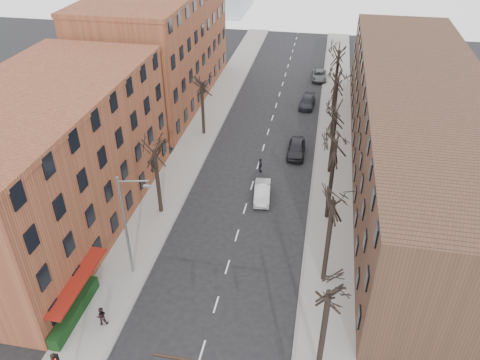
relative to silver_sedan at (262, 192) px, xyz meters
The scene contains 21 objects.
sidewalk_left 16.04m from the silver_sedan, 125.60° to the left, with size 4.00×90.00×0.15m, color gray.
sidewalk_right 14.65m from the silver_sedan, 62.91° to the left, with size 4.00×90.00×0.15m, color gray.
building_left_near 19.42m from the silver_sedan, 158.11° to the right, with size 12.00×26.00×12.00m, color brown.
building_left_far 28.73m from the silver_sedan, 128.19° to the left, with size 12.00×28.00×14.00m, color brown.
building_right 17.27m from the silver_sedan, 28.71° to the left, with size 12.00×50.00×10.00m, color #4D3124.
awning_left 19.25m from the silver_sedan, 123.91° to the right, with size 1.20×7.00×0.15m, color maroon.
hedge 20.13m from the silver_sedan, 122.56° to the right, with size 0.80×6.00×1.00m, color black.
tree_right_b 11.79m from the silver_sedan, 57.83° to the right, with size 5.20×5.20×10.80m, color black, non-canonical shape.
tree_right_c 6.61m from the silver_sedan, 17.41° to the right, with size 5.20×5.20×11.60m, color black, non-canonical shape.
tree_right_d 8.73m from the silver_sedan, 43.92° to the left, with size 5.20×5.20×10.00m, color black, non-canonical shape.
tree_right_e 15.39m from the silver_sedan, 65.94° to the left, with size 5.20×5.20×10.80m, color black, non-canonical shape.
tree_right_f 22.92m from the silver_sedan, 74.12° to the left, with size 5.20×5.20×11.60m, color black, non-canonical shape.
tree_left_a 9.80m from the silver_sedan, 156.06° to the right, with size 5.20×5.20×9.50m, color black, non-canonical shape.
tree_left_b 15.00m from the silver_sedan, 126.58° to the left, with size 5.20×5.20×9.50m, color black, non-canonical shape.
streetlight 15.22m from the silver_sedan, 124.94° to the right, with size 2.45×0.22×9.03m.
silver_sedan is the anchor object (origin of this frame).
parked_car_near 9.43m from the silver_sedan, 74.64° to the left, with size 1.91×4.75×1.62m, color black.
parked_car_mid 22.60m from the silver_sedan, 82.77° to the left, with size 1.82×4.48×1.30m, color black.
parked_car_far 33.11m from the silver_sedan, 83.15° to the left, with size 2.18×4.72×1.31m, color #56595D.
pedestrian_b 19.28m from the silver_sedan, 116.67° to the right, with size 0.74×0.58×1.53m, color black.
pedestrian_crossing 4.85m from the silver_sedan, 100.94° to the left, with size 0.94×0.39×1.61m, color black.
Camera 1 is at (6.14, -14.93, 26.39)m, focal length 35.00 mm.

